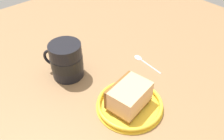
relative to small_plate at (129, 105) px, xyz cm
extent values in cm
cube|color=#936D47|center=(5.10, -0.16, -2.15)|extent=(142.06, 142.06, 2.57)
cylinder|color=yellow|center=(0.00, 0.00, -0.46)|extent=(17.20, 17.20, 0.81)
torus|color=yellow|center=(0.00, 0.00, 0.42)|extent=(16.77, 16.77, 0.95)
cube|color=brown|center=(0.00, 0.00, 0.24)|extent=(8.61, 11.28, 0.60)
cube|color=#EAB27F|center=(0.00, 0.00, 3.22)|extent=(8.61, 11.28, 5.35)
cube|color=brown|center=(3.70, 0.66, 3.22)|extent=(2.40, 10.17, 5.35)
cylinder|color=black|center=(20.85, 4.50, 4.43)|extent=(9.03, 9.03, 10.60)
cylinder|color=black|center=(20.85, 4.50, 4.13)|extent=(9.21, 9.21, 3.45)
cylinder|color=black|center=(20.85, 4.50, 8.69)|extent=(7.95, 7.95, 0.40)
torus|color=black|center=(24.66, 6.92, 4.43)|extent=(5.10, 3.66, 5.50)
ellipsoid|color=silver|center=(12.83, -16.79, -0.47)|extent=(3.12, 2.18, 0.80)
cylinder|color=silver|center=(7.13, -16.44, -0.62)|extent=(8.44, 1.02, 0.50)
camera|label=1|loc=(-27.33, 30.02, 45.92)|focal=38.27mm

